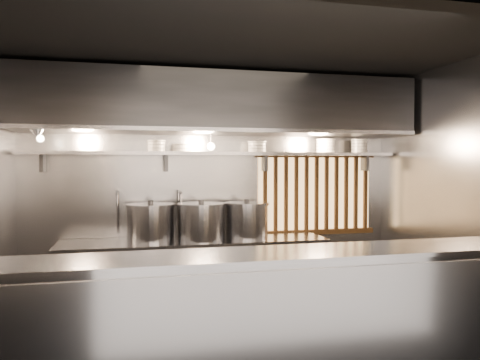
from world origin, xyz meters
name	(u,v)px	position (x,y,z in m)	size (l,w,h in m)	color
floor	(244,355)	(0.00, 0.00, 0.00)	(4.50, 4.50, 0.00)	black
ceiling	(244,48)	(0.00, 0.00, 2.80)	(4.50, 4.50, 0.00)	black
wall_back	(215,193)	(0.00, 1.50, 1.40)	(4.50, 4.50, 0.00)	gray
wall_right	(458,199)	(2.25, 0.00, 1.40)	(3.00, 3.00, 0.00)	gray
serving_counter	(276,330)	(0.00, -0.96, 0.57)	(4.50, 0.56, 1.13)	#949499
cooking_bench	(195,279)	(-0.30, 1.13, 0.45)	(3.00, 0.70, 0.90)	#949499
bowl_shelf	(218,154)	(0.00, 1.32, 1.88)	(4.40, 0.34, 0.04)	#949499
exhaust_hood	(221,105)	(0.00, 1.10, 2.42)	(4.40, 0.81, 0.65)	#2D2D30
wood_screen	(316,194)	(1.30, 1.45, 1.38)	(1.56, 0.09, 1.04)	#F1B66C
faucet_left	(118,204)	(-1.15, 1.37, 1.31)	(0.04, 0.30, 0.50)	silver
faucet_right	(179,202)	(-0.45, 1.37, 1.31)	(0.04, 0.30, 0.50)	silver
heat_lamp	(38,133)	(-1.90, 0.85, 2.07)	(0.25, 0.35, 0.20)	#949499
pendant_bulb	(211,146)	(-0.10, 1.20, 1.96)	(0.09, 0.09, 0.19)	#2D2D30
stock_pot_left	(151,222)	(-0.79, 1.17, 1.11)	(0.59, 0.59, 0.45)	#949499
stock_pot_mid	(247,220)	(0.31, 1.14, 1.11)	(0.54, 0.54, 0.45)	#949499
stock_pot_right	(201,221)	(-0.23, 1.09, 1.11)	(0.72, 0.72, 0.46)	#949499
bowl_stack_0	(157,146)	(-0.71, 1.32, 1.97)	(0.21, 0.21, 0.13)	white
bowl_stack_1	(182,148)	(-0.42, 1.32, 1.95)	(0.23, 0.23, 0.09)	white
bowl_stack_2	(257,147)	(0.48, 1.32, 1.97)	(0.23, 0.23, 0.13)	white
bowl_stack_3	(326,146)	(1.37, 1.32, 1.98)	(0.24, 0.24, 0.17)	white
bowl_stack_4	(359,146)	(1.83, 1.32, 1.98)	(0.21, 0.21, 0.17)	white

